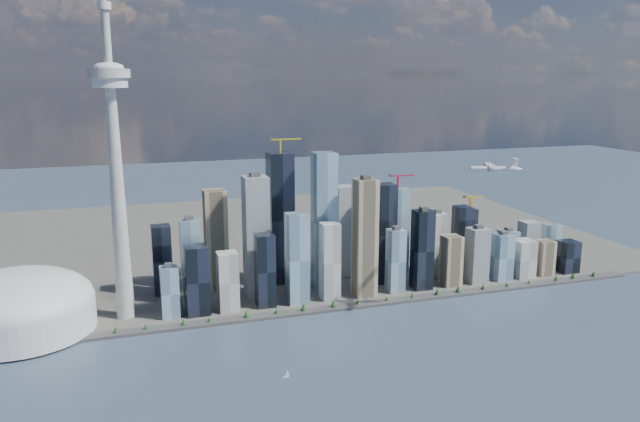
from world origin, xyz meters
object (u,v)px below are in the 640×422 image
object	(u,v)px
needle_tower	(115,160)
dome_stadium	(19,306)
sailboat_west	(287,374)
airplane	(494,168)

from	to	relation	value
needle_tower	dome_stadium	xyz separation A→B (m)	(-140.00, -10.00, -196.40)
dome_stadium	sailboat_west	distance (m)	401.50
dome_stadium	sailboat_west	bearing A→B (deg)	-36.96
needle_tower	sailboat_west	xyz separation A→B (m)	(179.53, -250.42, -232.42)
needle_tower	airplane	world-z (taller)	needle_tower
dome_stadium	sailboat_west	xyz separation A→B (m)	(319.53, -240.42, -36.02)
needle_tower	dome_stadium	distance (m)	241.40
needle_tower	sailboat_west	bearing A→B (deg)	-54.36
needle_tower	airplane	xyz separation A→B (m)	(510.03, -158.32, -11.96)
needle_tower	sailboat_west	world-z (taller)	needle_tower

